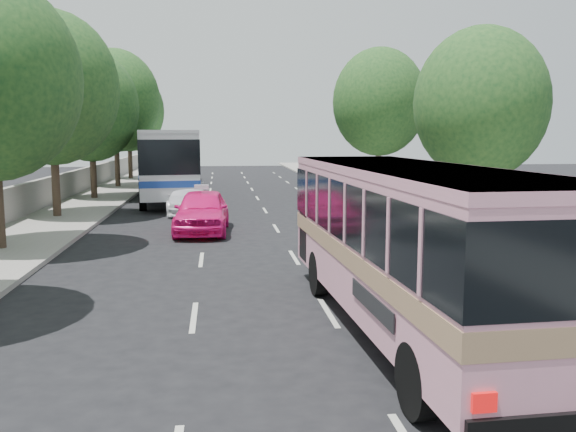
{
  "coord_description": "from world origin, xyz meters",
  "views": [
    {
      "loc": [
        -1.34,
        -14.69,
        3.87
      ],
      "look_at": [
        0.57,
        1.99,
        1.6
      ],
      "focal_mm": 38.0,
      "sensor_mm": 36.0,
      "label": 1
    }
  ],
  "objects": [
    {
      "name": "pink_taxi",
      "position": [
        -2.0,
        9.36,
        0.85
      ],
      "size": [
        2.26,
        5.1,
        1.7
      ],
      "primitive_type": "imported",
      "rotation": [
        0.0,
        0.0,
        -0.05
      ],
      "color": "#F6157D",
      "rests_on": "ground"
    },
    {
      "name": "tree_right_far",
      "position": [
        9.08,
        23.94,
        6.12
      ],
      "size": [
        6.0,
        6.0,
        9.35
      ],
      "color": "#38281E",
      "rests_on": "ground"
    },
    {
      "name": "sidewalk_right",
      "position": [
        8.5,
        20.0,
        0.06
      ],
      "size": [
        4.0,
        90.0,
        0.12
      ],
      "primitive_type": "cube",
      "color": "#9E998E",
      "rests_on": "ground"
    },
    {
      "name": "tour_coach_front",
      "position": [
        -4.5,
        21.54,
        2.44
      ],
      "size": [
        4.63,
        13.81,
        4.06
      ],
      "rotation": [
        0.0,
        0.0,
        0.13
      ],
      "color": "silver",
      "rests_on": "ground"
    },
    {
      "name": "sidewalk_left",
      "position": [
        -8.5,
        20.0,
        0.07
      ],
      "size": [
        4.0,
        90.0,
        0.15
      ],
      "primitive_type": "cube",
      "color": "#9E998E",
      "rests_on": "ground"
    },
    {
      "name": "tree_left_c",
      "position": [
        -8.62,
        13.94,
        6.12
      ],
      "size": [
        6.0,
        6.0,
        9.35
      ],
      "color": "#38281E",
      "rests_on": "ground"
    },
    {
      "name": "low_wall",
      "position": [
        -10.3,
        20.0,
        0.9
      ],
      "size": [
        0.3,
        90.0,
        1.5
      ],
      "primitive_type": "cube",
      "color": "#9E998E",
      "rests_on": "sidewalk_left"
    },
    {
      "name": "white_pickup",
      "position": [
        -2.85,
        15.47,
        0.71
      ],
      "size": [
        2.23,
        5.0,
        1.43
      ],
      "primitive_type": "imported",
      "rotation": [
        0.0,
        0.0,
        0.05
      ],
      "color": "white",
      "rests_on": "ground"
    },
    {
      "name": "tree_left_e",
      "position": [
        -8.42,
        29.94,
        6.43
      ],
      "size": [
        6.3,
        6.3,
        9.82
      ],
      "color": "#38281E",
      "rests_on": "ground"
    },
    {
      "name": "ground",
      "position": [
        0.0,
        0.0,
        0.0
      ],
      "size": [
        120.0,
        120.0,
        0.0
      ],
      "primitive_type": "plane",
      "color": "black",
      "rests_on": "ground"
    },
    {
      "name": "tree_left_f",
      "position": [
        -8.62,
        37.94,
        6.0
      ],
      "size": [
        5.88,
        5.88,
        9.16
      ],
      "color": "#38281E",
      "rests_on": "ground"
    },
    {
      "name": "pink_bus",
      "position": [
        2.29,
        -3.52,
        2.03
      ],
      "size": [
        3.04,
        10.33,
        3.26
      ],
      "rotation": [
        0.0,
        0.0,
        0.04
      ],
      "color": "pink",
      "rests_on": "ground"
    },
    {
      "name": "taxi_roof_sign",
      "position": [
        -2.0,
        9.36,
        1.79
      ],
      "size": [
        0.56,
        0.21,
        0.18
      ],
      "primitive_type": "cube",
      "rotation": [
        0.0,
        0.0,
        -0.05
      ],
      "color": "silver",
      "rests_on": "pink_taxi"
    },
    {
      "name": "tree_right_near",
      "position": [
        8.78,
        7.94,
        5.2
      ],
      "size": [
        5.1,
        5.1,
        7.95
      ],
      "color": "#38281E",
      "rests_on": "ground"
    },
    {
      "name": "tour_coach_rear",
      "position": [
        -4.86,
        33.29,
        1.92
      ],
      "size": [
        2.33,
        10.67,
        3.19
      ],
      "rotation": [
        0.0,
        0.0,
        -0.0
      ],
      "color": "white",
      "rests_on": "ground"
    },
    {
      "name": "tree_left_d",
      "position": [
        -8.52,
        21.94,
        5.63
      ],
      "size": [
        5.52,
        5.52,
        8.6
      ],
      "color": "#38281E",
      "rests_on": "ground"
    }
  ]
}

